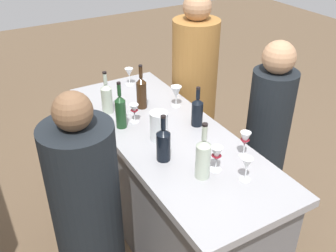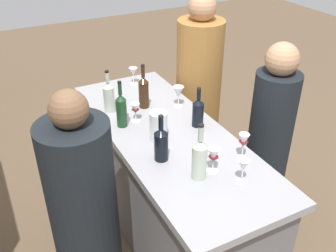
# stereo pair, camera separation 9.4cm
# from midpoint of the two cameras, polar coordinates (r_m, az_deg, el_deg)

# --- Properties ---
(ground_plane) EXTENTS (12.00, 12.00, 0.00)m
(ground_plane) POSITION_cam_midpoint_polar(r_m,az_deg,el_deg) (3.11, -0.90, -15.57)
(ground_plane) COLOR brown
(bar_counter) EXTENTS (1.88, 0.71, 0.92)m
(bar_counter) POSITION_cam_midpoint_polar(r_m,az_deg,el_deg) (2.78, -0.98, -8.99)
(bar_counter) COLOR slate
(bar_counter) RESTS_ON ground
(wine_bottle_leftmost_clear_pale) EXTENTS (0.08, 0.08, 0.34)m
(wine_bottle_leftmost_clear_pale) POSITION_cam_midpoint_polar(r_m,az_deg,el_deg) (2.07, 3.91, -4.61)
(wine_bottle_leftmost_clear_pale) COLOR #B7C6B2
(wine_bottle_leftmost_clear_pale) RESTS_ON bar_counter
(wine_bottle_second_left_near_black) EXTENTS (0.08, 0.08, 0.29)m
(wine_bottle_second_left_near_black) POSITION_cam_midpoint_polar(r_m,az_deg,el_deg) (2.21, -1.91, -2.58)
(wine_bottle_second_left_near_black) COLOR black
(wine_bottle_second_left_near_black) RESTS_ON bar_counter
(wine_bottle_center_near_black) EXTENTS (0.08, 0.08, 0.28)m
(wine_bottle_center_near_black) POSITION_cam_midpoint_polar(r_m,az_deg,el_deg) (2.55, 3.29, 2.21)
(wine_bottle_center_near_black) COLOR black
(wine_bottle_center_near_black) RESTS_ON bar_counter
(wine_bottle_second_right_olive_green) EXTENTS (0.07, 0.07, 0.32)m
(wine_bottle_second_right_olive_green) POSITION_cam_midpoint_polar(r_m,az_deg,el_deg) (2.54, -8.06, 2.27)
(wine_bottle_second_right_olive_green) COLOR #193D1E
(wine_bottle_second_right_olive_green) RESTS_ON bar_counter
(wine_bottle_rightmost_amber_brown) EXTENTS (0.07, 0.07, 0.33)m
(wine_bottle_rightmost_amber_brown) POSITION_cam_midpoint_polar(r_m,az_deg,el_deg) (2.76, -4.92, 5.04)
(wine_bottle_rightmost_amber_brown) COLOR #331E0F
(wine_bottle_rightmost_amber_brown) RESTS_ON bar_counter
(wine_bottle_far_right_clear_pale) EXTENTS (0.08, 0.08, 0.31)m
(wine_bottle_far_right_clear_pale) POSITION_cam_midpoint_polar(r_m,az_deg,el_deg) (2.74, -10.00, 4.18)
(wine_bottle_far_right_clear_pale) COLOR #B7C6B2
(wine_bottle_far_right_clear_pale) RESTS_ON bar_counter
(wine_glass_near_left) EXTENTS (0.06, 0.06, 0.17)m
(wine_glass_near_left) POSITION_cam_midpoint_polar(r_m,az_deg,el_deg) (2.27, 10.13, -2.06)
(wine_glass_near_left) COLOR white
(wine_glass_near_left) RESTS_ON bar_counter
(wine_glass_near_center) EXTENTS (0.08, 0.08, 0.16)m
(wine_glass_near_center) POSITION_cam_midpoint_polar(r_m,az_deg,el_deg) (2.78, 0.24, 4.93)
(wine_glass_near_center) COLOR white
(wine_glass_near_center) RESTS_ON bar_counter
(wine_glass_near_right) EXTENTS (0.06, 0.06, 0.14)m
(wine_glass_near_right) POSITION_cam_midpoint_polar(r_m,az_deg,el_deg) (2.09, 10.28, -5.64)
(wine_glass_near_right) COLOR white
(wine_glass_near_right) RESTS_ON bar_counter
(wine_glass_far_left) EXTENTS (0.07, 0.07, 0.14)m
(wine_glass_far_left) POSITION_cam_midpoint_polar(r_m,az_deg,el_deg) (3.14, -6.62, 7.76)
(wine_glass_far_left) COLOR white
(wine_glass_far_left) RESTS_ON bar_counter
(wine_glass_far_center) EXTENTS (0.07, 0.07, 0.15)m
(wine_glass_far_center) POSITION_cam_midpoint_polar(r_m,az_deg,el_deg) (2.14, 5.92, -4.33)
(wine_glass_far_center) COLOR white
(wine_glass_far_center) RESTS_ON bar_counter
(wine_glass_far_right) EXTENTS (0.06, 0.06, 0.13)m
(wine_glass_far_right) POSITION_cam_midpoint_polar(r_m,az_deg,el_deg) (2.60, -6.02, 2.32)
(wine_glass_far_right) COLOR white
(wine_glass_far_right) RESTS_ON bar_counter
(water_pitcher) EXTENTS (0.11, 0.11, 0.19)m
(water_pitcher) POSITION_cam_midpoint_polar(r_m,az_deg,el_deg) (2.40, -2.47, -0.04)
(water_pitcher) COLOR silver
(water_pitcher) RESTS_ON bar_counter
(person_left_guest) EXTENTS (0.38, 0.38, 1.43)m
(person_left_guest) POSITION_cam_midpoint_polar(r_m,az_deg,el_deg) (3.00, 13.42, -1.83)
(person_left_guest) COLOR black
(person_left_guest) RESTS_ON ground
(person_center_guest) EXTENTS (0.40, 0.40, 1.63)m
(person_center_guest) POSITION_cam_midpoint_polar(r_m,az_deg,el_deg) (3.34, 3.01, 4.28)
(person_center_guest) COLOR #9E6B33
(person_center_guest) RESTS_ON ground
(person_right_guest) EXTENTS (0.45, 0.45, 1.48)m
(person_right_guest) POSITION_cam_midpoint_polar(r_m,az_deg,el_deg) (2.31, -12.84, -13.33)
(person_right_guest) COLOR black
(person_right_guest) RESTS_ON ground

